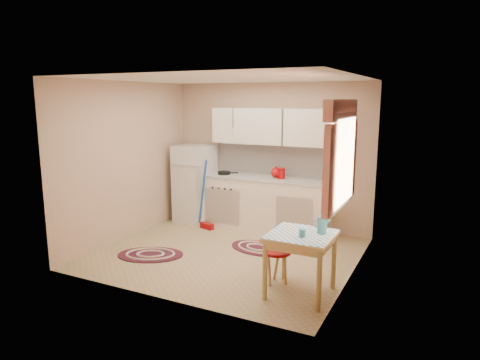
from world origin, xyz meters
The scene contains 14 objects.
room_shell centered at (0.16, 0.24, 1.60)m, with size 3.64×3.60×2.52m.
fridge centered at (-1.32, 1.25, 0.70)m, with size 0.65×0.60×1.40m, color silver.
broom centered at (-0.88, 0.90, 0.60)m, with size 0.28×0.12×1.20m, color #1C50B3, non-canonical shape.
base_cabinets centered at (0.00, 1.30, 0.44)m, with size 2.25×0.60×0.88m, color white.
countertop centered at (0.00, 1.30, 0.90)m, with size 2.27×0.62×0.04m, color #B0ADA7.
frying_pan centered at (-0.72, 1.25, 0.94)m, with size 0.22×0.22×0.05m, color black.
red_kettle centered at (0.24, 1.30, 1.02)m, with size 0.19×0.17×0.19m, color #970509, non-canonical shape.
red_canister centered at (0.33, 1.30, 1.00)m, with size 0.12×0.12×0.16m, color #970509.
table centered at (1.38, -0.79, 0.36)m, with size 0.72×0.72×0.72m, color tan.
stool centered at (1.03, -0.64, 0.21)m, with size 0.33×0.33×0.42m, color #970509.
coffee_pot centered at (1.58, -0.67, 0.86)m, with size 0.14×0.12×0.27m, color teal, non-canonical shape.
mug centered at (1.42, -0.89, 0.77)m, with size 0.08×0.08×0.10m, color teal.
rug_center centered at (0.32, 0.38, 0.01)m, with size 0.88×0.59×0.02m, color maroon, non-canonical shape.
rug_left centered at (-0.96, -0.57, 0.01)m, with size 0.95×0.63×0.02m, color maroon, non-canonical shape.
Camera 1 is at (2.82, -5.25, 2.24)m, focal length 32.00 mm.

